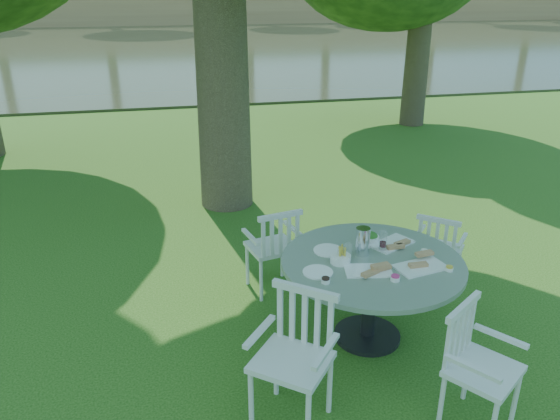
# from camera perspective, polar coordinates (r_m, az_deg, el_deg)

# --- Properties ---
(ground) EXTENTS (140.00, 140.00, 0.00)m
(ground) POSITION_cam_1_polar(r_m,az_deg,el_deg) (5.30, 0.48, -9.33)
(ground) COLOR #1A420D
(ground) RESTS_ON ground
(table) EXTENTS (1.48, 1.48, 0.74)m
(table) POSITION_cam_1_polar(r_m,az_deg,el_deg) (4.53, 9.54, -6.66)
(table) COLOR black
(table) RESTS_ON ground
(chair_ne) EXTENTS (0.56, 0.56, 0.81)m
(chair_ne) POSITION_cam_1_polar(r_m,az_deg,el_deg) (5.44, 16.14, -3.74)
(chair_ne) COLOR silver
(chair_ne) RESTS_ON ground
(chair_nw) EXTENTS (0.52, 0.50, 0.87)m
(chair_nw) POSITION_cam_1_polar(r_m,az_deg,el_deg) (5.18, -0.45, -3.65)
(chair_nw) COLOR silver
(chair_nw) RESTS_ON ground
(chair_sw) EXTENTS (0.65, 0.65, 0.94)m
(chair_sw) POSITION_cam_1_polar(r_m,az_deg,el_deg) (3.77, 1.84, -13.98)
(chair_sw) COLOR silver
(chair_sw) RESTS_ON ground
(chair_se) EXTENTS (0.60, 0.60, 0.88)m
(chair_se) POSITION_cam_1_polar(r_m,az_deg,el_deg) (3.94, 19.45, -14.31)
(chair_se) COLOR silver
(chair_se) RESTS_ON ground
(tableware) EXTENTS (1.15, 0.80, 0.24)m
(tableware) POSITION_cam_1_polar(r_m,az_deg,el_deg) (4.49, 9.06, -4.33)
(tableware) COLOR white
(tableware) RESTS_ON table
(river) EXTENTS (100.00, 28.00, 0.12)m
(river) POSITION_cam_1_polar(r_m,az_deg,el_deg) (27.54, -10.92, 16.34)
(river) COLOR #2D331E
(river) RESTS_ON ground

